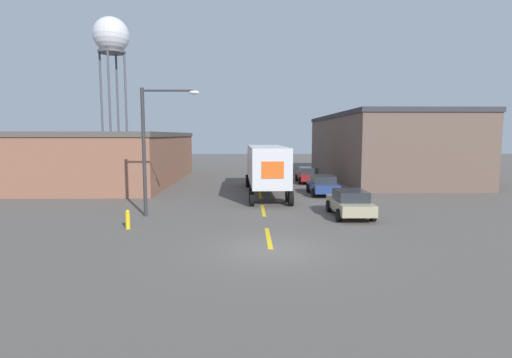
# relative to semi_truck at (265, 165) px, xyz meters

# --- Properties ---
(ground_plane) EXTENTS (160.00, 160.00, 0.00)m
(ground_plane) POSITION_rel_semi_truck_xyz_m (-0.41, -15.25, -2.22)
(ground_plane) COLOR #56514C
(road_centerline) EXTENTS (0.20, 16.34, 0.01)m
(road_centerline) POSITION_rel_semi_truck_xyz_m (-0.41, -7.00, -2.21)
(road_centerline) COLOR gold
(road_centerline) RESTS_ON ground_plane
(warehouse_left) EXTENTS (11.99, 21.16, 4.74)m
(warehouse_left) POSITION_rel_semi_truck_xyz_m (-14.14, 8.17, 0.16)
(warehouse_left) COLOR brown
(warehouse_left) RESTS_ON ground_plane
(warehouse_right) EXTENTS (11.03, 24.42, 6.65)m
(warehouse_right) POSITION_rel_semi_truck_xyz_m (12.84, 12.05, 1.11)
(warehouse_right) COLOR brown
(warehouse_right) RESTS_ON ground_plane
(semi_truck) EXTENTS (3.11, 12.66, 3.68)m
(semi_truck) POSITION_rel_semi_truck_xyz_m (0.00, 0.00, 0.00)
(semi_truck) COLOR #B21919
(semi_truck) RESTS_ON ground_plane
(parked_car_right_mid) EXTENTS (2.02, 4.23, 1.48)m
(parked_car_right_mid) POSITION_rel_semi_truck_xyz_m (4.32, -0.76, -1.44)
(parked_car_right_mid) COLOR navy
(parked_car_right_mid) RESTS_ON ground_plane
(parked_car_right_far) EXTENTS (2.02, 4.23, 1.48)m
(parked_car_right_far) POSITION_rel_semi_truck_xyz_m (4.32, 6.83, -1.44)
(parked_car_right_far) COLOR maroon
(parked_car_right_far) RESTS_ON ground_plane
(parked_car_right_near) EXTENTS (2.02, 4.23, 1.48)m
(parked_car_right_near) POSITION_rel_semi_truck_xyz_m (4.32, -8.87, -1.44)
(parked_car_right_near) COLOR tan
(parked_car_right_near) RESTS_ON ground_plane
(water_tower) EXTENTS (4.77, 4.77, 20.30)m
(water_tower) POSITION_rel_semi_truck_xyz_m (-19.80, 25.47, 15.20)
(water_tower) COLOR #47474C
(water_tower) RESTS_ON ground_plane
(street_lamp) EXTENTS (3.18, 0.32, 7.03)m
(street_lamp) POSITION_rel_semi_truck_xyz_m (-6.57, -8.54, 1.98)
(street_lamp) COLOR #2D2D30
(street_lamp) RESTS_ON ground_plane
(fire_hydrant) EXTENTS (0.22, 0.22, 0.94)m
(fire_hydrant) POSITION_rel_semi_truck_xyz_m (-7.09, -11.61, -1.75)
(fire_hydrant) COLOR gold
(fire_hydrant) RESTS_ON ground_plane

